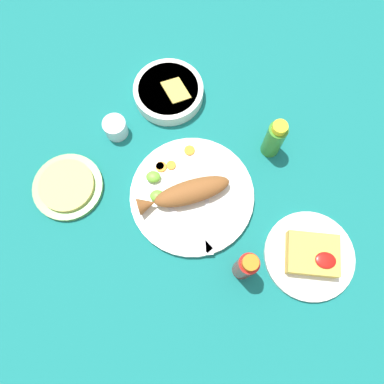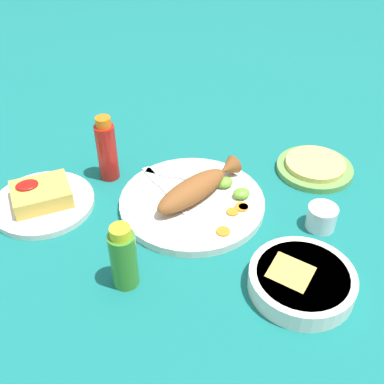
% 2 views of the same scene
% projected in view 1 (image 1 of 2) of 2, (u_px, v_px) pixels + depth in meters
% --- Properties ---
extents(ground_plane, '(4.00, 4.00, 0.00)m').
position_uv_depth(ground_plane, '(192.00, 197.00, 0.94)').
color(ground_plane, '#146B66').
extents(main_plate, '(0.31, 0.31, 0.02)m').
position_uv_depth(main_plate, '(192.00, 195.00, 0.93)').
color(main_plate, silver).
rests_on(main_plate, ground_plane).
extents(fried_fish, '(0.23, 0.13, 0.05)m').
position_uv_depth(fried_fish, '(186.00, 193.00, 0.89)').
color(fried_fish, brown).
rests_on(fried_fish, main_plate).
extents(fork_near, '(0.04, 0.19, 0.00)m').
position_uv_depth(fork_near, '(208.00, 222.00, 0.90)').
color(fork_near, silver).
rests_on(fork_near, main_plate).
extents(fork_far, '(0.15, 0.13, 0.00)m').
position_uv_depth(fork_far, '(188.00, 226.00, 0.89)').
color(fork_far, silver).
rests_on(fork_far, main_plate).
extents(carrot_slice_near, '(0.03, 0.03, 0.00)m').
position_uv_depth(carrot_slice_near, '(189.00, 150.00, 0.95)').
color(carrot_slice_near, orange).
rests_on(carrot_slice_near, main_plate).
extents(carrot_slice_mid, '(0.02, 0.02, 0.00)m').
position_uv_depth(carrot_slice_mid, '(160.00, 166.00, 0.94)').
color(carrot_slice_mid, orange).
rests_on(carrot_slice_mid, main_plate).
extents(carrot_slice_far, '(0.02, 0.02, 0.00)m').
position_uv_depth(carrot_slice_far, '(171.00, 165.00, 0.94)').
color(carrot_slice_far, orange).
rests_on(carrot_slice_far, main_plate).
extents(carrot_slice_extra, '(0.03, 0.03, 0.00)m').
position_uv_depth(carrot_slice_extra, '(161.00, 167.00, 0.94)').
color(carrot_slice_extra, orange).
rests_on(carrot_slice_extra, main_plate).
extents(lime_wedge_main, '(0.04, 0.03, 0.02)m').
position_uv_depth(lime_wedge_main, '(153.00, 177.00, 0.92)').
color(lime_wedge_main, '#6BB233').
rests_on(lime_wedge_main, main_plate).
extents(lime_wedge_side, '(0.04, 0.03, 0.02)m').
position_uv_depth(lime_wedge_side, '(157.00, 196.00, 0.91)').
color(lime_wedge_side, '#6BB233').
rests_on(lime_wedge_side, main_plate).
extents(hot_sauce_bottle_red, '(0.04, 0.04, 0.15)m').
position_uv_depth(hot_sauce_bottle_red, '(245.00, 267.00, 0.81)').
color(hot_sauce_bottle_red, '#B21914').
rests_on(hot_sauce_bottle_red, ground_plane).
extents(hot_sauce_bottle_green, '(0.05, 0.05, 0.13)m').
position_uv_depth(hot_sauce_bottle_green, '(274.00, 139.00, 0.92)').
color(hot_sauce_bottle_green, '#3D8428').
rests_on(hot_sauce_bottle_green, ground_plane).
extents(salt_cup, '(0.06, 0.06, 0.05)m').
position_uv_depth(salt_cup, '(116.00, 128.00, 0.97)').
color(salt_cup, silver).
rests_on(salt_cup, ground_plane).
extents(side_plate_fries, '(0.21, 0.21, 0.01)m').
position_uv_depth(side_plate_fries, '(309.00, 256.00, 0.88)').
color(side_plate_fries, silver).
rests_on(side_plate_fries, ground_plane).
extents(fries_pile, '(0.12, 0.10, 0.04)m').
position_uv_depth(fries_pile, '(313.00, 254.00, 0.86)').
color(fries_pile, gold).
rests_on(fries_pile, side_plate_fries).
extents(guacamole_bowl, '(0.19, 0.19, 0.05)m').
position_uv_depth(guacamole_bowl, '(169.00, 92.00, 1.00)').
color(guacamole_bowl, white).
rests_on(guacamole_bowl, ground_plane).
extents(tortilla_plate, '(0.17, 0.17, 0.01)m').
position_uv_depth(tortilla_plate, '(68.00, 187.00, 0.94)').
color(tortilla_plate, '#6B9E4C').
rests_on(tortilla_plate, ground_plane).
extents(tortilla_stack, '(0.14, 0.14, 0.01)m').
position_uv_depth(tortilla_stack, '(66.00, 185.00, 0.92)').
color(tortilla_stack, '#E0C666').
rests_on(tortilla_stack, tortilla_plate).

